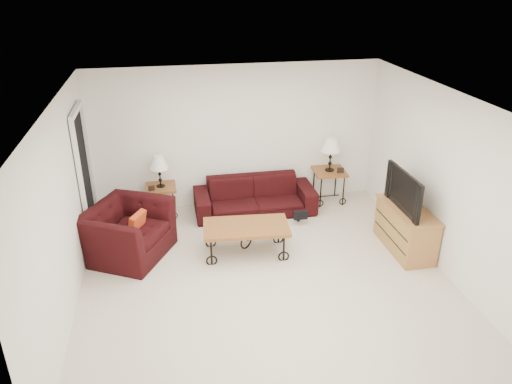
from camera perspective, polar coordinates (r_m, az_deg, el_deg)
The scene contains 20 objects.
ground at distance 6.93m, azimuth 1.10°, elevation -9.94°, with size 5.00×5.00×0.00m, color beige.
wall_back at distance 8.59m, azimuth -2.27°, elevation 6.45°, with size 5.00×0.02×2.50m, color white.
wall_front at distance 4.25m, azimuth 8.40°, elevation -14.77°, with size 5.00×0.02×2.50m, color white.
wall_left at distance 6.32m, azimuth -21.58°, elevation -2.32°, with size 0.02×5.00×2.50m, color white.
wall_right at distance 7.21m, azimuth 21.03°, elevation 1.08°, with size 0.02×5.00×2.50m, color white.
ceiling at distance 5.88m, azimuth 1.30°, elevation 10.54°, with size 5.00×5.00×0.00m, color white.
doorway at distance 7.89m, azimuth -19.27°, elevation 1.55°, with size 0.08×0.94×2.04m, color black.
sofa at distance 8.54m, azimuth -0.15°, elevation -0.49°, with size 2.08×0.81×0.61m, color black.
side_table_left at distance 8.60m, azimuth -10.86°, elevation -1.02°, with size 0.50×0.50×0.55m, color brown.
side_table_right at distance 9.04m, azimuth 8.42°, elevation 0.71°, with size 0.56×0.56×0.61m, color brown.
lamp_left at distance 8.38m, azimuth -11.16°, elevation 2.35°, with size 0.31×0.31×0.55m, color black, non-canonical shape.
lamp_right at distance 8.81m, azimuth 8.66°, elevation 4.35°, with size 0.35×0.35×0.61m, color black, non-canonical shape.
photo_frame_left at distance 8.33m, azimuth -12.05°, elevation 0.44°, with size 0.11×0.01×0.09m, color black.
photo_frame_right at distance 8.82m, azimuth 9.79°, elevation 2.51°, with size 0.12×0.02×0.10m, color black.
coffee_table at distance 7.35m, azimuth -1.14°, elevation -5.54°, with size 1.26×0.68×0.47m, color brown.
armchair at distance 7.49m, azimuth -14.71°, elevation -4.47°, with size 1.20×1.05×0.78m, color black.
throw_pillow at distance 7.37m, azimuth -13.67°, elevation -3.68°, with size 0.35×0.09×0.35m, color #DA471C.
tv_stand at distance 7.74m, azimuth 16.97°, elevation -4.14°, with size 0.48×1.15×0.69m, color #BD7446.
television at distance 7.46m, azimuth 17.44°, elevation 0.17°, with size 1.03×0.14×0.59m, color black.
backpack at distance 8.27m, azimuth 4.99°, elevation -2.04°, with size 0.36×0.27×0.46m, color black.
Camera 1 is at (-1.20, -5.57, 3.93)m, focal length 34.40 mm.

